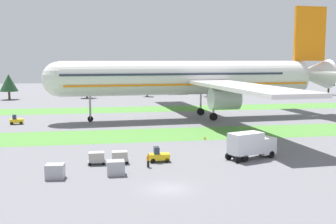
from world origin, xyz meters
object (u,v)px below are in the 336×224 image
(cargo_dolly_second, at_px, (97,157))
(uld_container_0, at_px, (55,171))
(taxiway_marker_1, at_px, (205,138))
(ground_crew_marshaller, at_px, (148,160))
(baggage_tug, at_px, (159,156))
(pushback_tractor, at_px, (16,120))
(taxiway_marker_0, at_px, (253,133))
(catering_truck, at_px, (251,144))
(airliner, at_px, (196,78))
(cargo_dolly_lead, at_px, (120,156))
(uld_container_1, at_px, (116,168))

(cargo_dolly_second, bearing_deg, uld_container_0, -38.59)
(cargo_dolly_second, distance_m, taxiway_marker_1, 22.41)
(ground_crew_marshaller, bearing_deg, baggage_tug, -170.47)
(cargo_dolly_second, xyz_separation_m, pushback_tractor, (-16.00, 36.09, -0.10))
(cargo_dolly_second, xyz_separation_m, taxiway_marker_0, (27.09, 16.45, -0.68))
(cargo_dolly_second, distance_m, uld_container_0, 7.24)
(catering_truck, bearing_deg, baggage_tug, -111.43)
(airliner, height_order, taxiway_marker_1, airliner)
(cargo_dolly_lead, xyz_separation_m, taxiway_marker_0, (24.19, 16.48, -0.68))
(baggage_tug, bearing_deg, uld_container_1, -47.45)
(ground_crew_marshaller, height_order, taxiway_marker_0, ground_crew_marshaller)
(baggage_tug, height_order, taxiway_marker_1, baggage_tug)
(baggage_tug, distance_m, ground_crew_marshaller, 3.03)
(baggage_tug, bearing_deg, airliner, 160.10)
(pushback_tractor, xyz_separation_m, taxiway_marker_1, (33.73, -22.40, -0.56))
(airliner, relative_size, uld_container_0, 41.09)
(pushback_tractor, bearing_deg, taxiway_marker_1, 52.66)
(pushback_tractor, bearing_deg, catering_truck, 41.00)
(cargo_dolly_second, xyz_separation_m, ground_crew_marshaller, (6.23, -2.57, 0.03))
(taxiway_marker_0, bearing_deg, catering_truck, -111.96)
(airliner, bearing_deg, ground_crew_marshaller, 154.96)
(catering_truck, bearing_deg, ground_crew_marshaller, -101.03)
(uld_container_1, bearing_deg, baggage_tug, 42.10)
(cargo_dolly_lead, bearing_deg, cargo_dolly_second, -90.00)
(catering_truck, bearing_deg, pushback_tractor, -154.73)
(ground_crew_marshaller, bearing_deg, taxiway_marker_1, -171.60)
(uld_container_0, height_order, uld_container_1, uld_container_1)
(airliner, height_order, uld_container_1, airliner)
(cargo_dolly_second, bearing_deg, ground_crew_marshaller, 68.04)
(airliner, xyz_separation_m, catering_truck, (-2.01, -39.09, -7.18))
(uld_container_1, bearing_deg, uld_container_0, -177.10)
(catering_truck, bearing_deg, uld_container_1, -94.63)
(airliner, bearing_deg, baggage_tug, 155.89)
(cargo_dolly_second, relative_size, ground_crew_marshaller, 1.27)
(catering_truck, relative_size, uld_container_0, 3.66)
(pushback_tractor, relative_size, ground_crew_marshaller, 1.54)
(uld_container_0, bearing_deg, pushback_tractor, 105.34)
(catering_truck, height_order, taxiway_marker_1, catering_truck)
(ground_crew_marshaller, relative_size, uld_container_0, 0.87)
(pushback_tractor, bearing_deg, uld_container_1, 19.93)
(uld_container_1, distance_m, taxiway_marker_0, 33.09)
(cargo_dolly_lead, xyz_separation_m, ground_crew_marshaller, (3.33, -2.54, 0.03))
(airliner, height_order, ground_crew_marshaller, airliner)
(pushback_tractor, bearing_deg, baggage_tug, 29.74)
(cargo_dolly_second, xyz_separation_m, uld_container_1, (2.15, -5.28, -0.09))
(cargo_dolly_second, height_order, catering_truck, catering_truck)
(airliner, xyz_separation_m, ground_crew_marshaller, (-16.04, -41.17, -8.19))
(pushback_tractor, relative_size, uld_container_1, 1.34)
(baggage_tug, height_order, cargo_dolly_lead, baggage_tug)
(ground_crew_marshaller, bearing_deg, catering_truck, 142.13)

